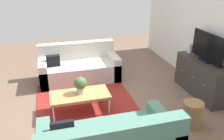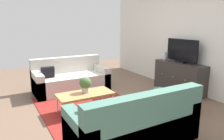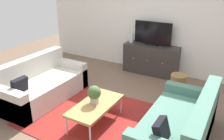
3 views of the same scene
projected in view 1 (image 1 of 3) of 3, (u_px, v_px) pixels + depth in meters
ground_plane at (96, 108)px, 4.52m from camera, size 10.00×10.00×0.00m
wall_back at (221, 31)px, 4.61m from camera, size 6.40×0.12×2.70m
area_rug at (88, 109)px, 4.48m from camera, size 2.50×1.90×0.01m
couch_left_side at (79, 67)px, 5.65m from camera, size 0.89×1.82×0.83m
coffee_table at (80, 95)px, 4.28m from camera, size 0.53×1.07×0.38m
potted_plant at (80, 84)px, 4.24m from camera, size 0.23×0.23×0.31m
tv_console at (202, 78)px, 4.91m from camera, size 1.36×0.47×0.74m
flat_screen_tv at (208, 47)px, 4.65m from camera, size 0.93×0.16×0.58m
glass_vase at (190, 48)px, 5.22m from camera, size 0.11×0.11×0.21m
wicker_basket at (192, 114)px, 3.94m from camera, size 0.34×0.34×0.45m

